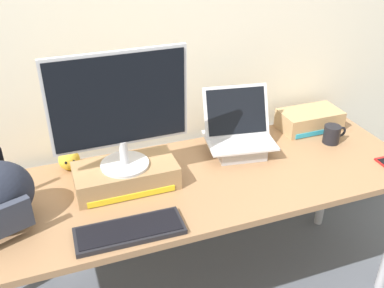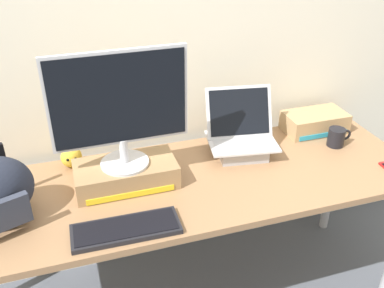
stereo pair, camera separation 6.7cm
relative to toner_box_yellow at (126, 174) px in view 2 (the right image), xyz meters
name	(u,v)px [view 2 (the right image)]	position (x,y,z in m)	size (l,w,h in m)	color
back_wall	(163,26)	(0.28, 0.39, 0.51)	(7.00, 0.10, 2.60)	silver
desk	(192,192)	(0.28, -0.06, -0.12)	(2.05, 0.68, 0.74)	#99704C
toner_box_yellow	(126,174)	(0.00, 0.00, 0.00)	(0.43, 0.22, 0.10)	#9E7A51
desktop_monitor	(120,107)	(0.00, 0.00, 0.32)	(0.55, 0.20, 0.49)	silver
open_laptop	(241,141)	(0.57, 0.09, 0.01)	(0.35, 0.30, 0.30)	#ADADB2
external_keyboard	(126,229)	(-0.06, -0.30, -0.04)	(0.40, 0.16, 0.02)	black
coffee_mug	(337,137)	(1.05, 0.02, 0.00)	(0.12, 0.08, 0.09)	black
plush_toy	(71,157)	(-0.21, 0.22, 0.00)	(0.10, 0.10, 0.10)	gold
toner_box_cyan	(315,122)	(1.03, 0.19, 0.00)	(0.32, 0.18, 0.10)	tan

